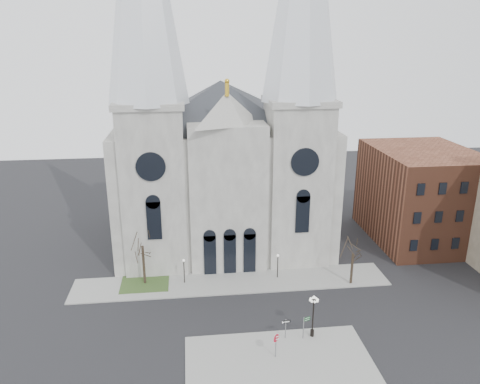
{
  "coord_description": "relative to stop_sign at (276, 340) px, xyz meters",
  "views": [
    {
      "loc": [
        -5.11,
        -41.79,
        29.76
      ],
      "look_at": [
        0.7,
        8.0,
        13.18
      ],
      "focal_mm": 35.0,
      "sensor_mm": 36.0,
      "label": 1
    }
  ],
  "objects": [
    {
      "name": "one_way_sign",
      "position": [
        1.58,
        2.87,
        -0.38
      ],
      "size": [
        0.97,
        0.16,
        2.22
      ],
      "rotation": [
        0.0,
        0.0,
        0.13
      ],
      "color": "slate",
      "rests_on": "sidewalk_near"
    },
    {
      "name": "bg_building_brick",
      "position": [
        27.24,
        26.19,
        4.99
      ],
      "size": [
        14.0,
        18.0,
        14.0
      ],
      "primitive_type": "cube",
      "color": "brown",
      "rests_on": "ground"
    },
    {
      "name": "tree_right",
      "position": [
        12.24,
        13.19,
        2.45
      ],
      "size": [
        3.2,
        3.2,
        6.0
      ],
      "color": "black",
      "rests_on": "ground"
    },
    {
      "name": "sidewalk_far",
      "position": [
        -2.76,
        15.19,
        -1.94
      ],
      "size": [
        40.0,
        6.0,
        0.14
      ],
      "primitive_type": "cube",
      "color": "gray",
      "rests_on": "ground"
    },
    {
      "name": "grass_patch",
      "position": [
        -13.76,
        16.19,
        -1.92
      ],
      "size": [
        6.0,
        5.0,
        0.18
      ],
      "primitive_type": "cube",
      "color": "#2C471E",
      "rests_on": "ground"
    },
    {
      "name": "ground",
      "position": [
        -2.76,
        4.19,
        -2.01
      ],
      "size": [
        160.0,
        160.0,
        0.0
      ],
      "primitive_type": "plane",
      "color": "black",
      "rests_on": "ground"
    },
    {
      "name": "cathedral",
      "position": [
        -2.76,
        27.05,
        16.47
      ],
      "size": [
        33.0,
        26.66,
        54.0
      ],
      "color": "gray",
      "rests_on": "ground"
    },
    {
      "name": "stop_sign",
      "position": [
        0.0,
        0.0,
        0.0
      ],
      "size": [
        0.91,
        0.34,
        2.64
      ],
      "rotation": [
        0.0,
        0.0,
        0.35
      ],
      "color": "slate",
      "rests_on": "sidewalk_near"
    },
    {
      "name": "ped_lamp_left",
      "position": [
        -8.76,
        15.69,
        0.32
      ],
      "size": [
        0.32,
        0.32,
        3.26
      ],
      "color": "black",
      "rests_on": "sidewalk_far"
    },
    {
      "name": "street_name_sign",
      "position": [
        3.48,
        2.63,
        -0.42
      ],
      "size": [
        0.76,
        0.32,
        2.48
      ],
      "rotation": [
        0.0,
        0.0,
        0.35
      ],
      "color": "slate",
      "rests_on": "sidewalk_near"
    },
    {
      "name": "globe_lamp",
      "position": [
        4.43,
        2.89,
        1.1
      ],
      "size": [
        1.06,
        1.06,
        4.74
      ],
      "rotation": [
        0.0,
        0.0,
        -0.04
      ],
      "color": "black",
      "rests_on": "sidewalk_near"
    },
    {
      "name": "sidewalk_near",
      "position": [
        0.24,
        -0.81,
        -1.94
      ],
      "size": [
        18.0,
        10.0,
        0.14
      ],
      "primitive_type": "cube",
      "color": "gray",
      "rests_on": "ground"
    },
    {
      "name": "tree_left",
      "position": [
        -13.76,
        16.19,
        3.57
      ],
      "size": [
        3.2,
        3.2,
        7.5
      ],
      "color": "black",
      "rests_on": "ground"
    },
    {
      "name": "ped_lamp_right",
      "position": [
        3.24,
        15.69,
        0.32
      ],
      "size": [
        0.32,
        0.32,
        3.26
      ],
      "color": "black",
      "rests_on": "sidewalk_far"
    }
  ]
}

